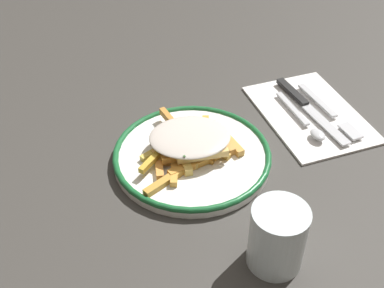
# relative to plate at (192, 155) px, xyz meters

# --- Properties ---
(ground_plane) EXTENTS (2.60, 2.60, 0.00)m
(ground_plane) POSITION_rel_plate_xyz_m (0.00, 0.00, -0.01)
(ground_plane) COLOR #383632
(plate) EXTENTS (0.25, 0.25, 0.02)m
(plate) POSITION_rel_plate_xyz_m (0.00, 0.00, 0.00)
(plate) COLOR white
(plate) RESTS_ON ground_plane
(fries_heap) EXTENTS (0.18, 0.17, 0.03)m
(fries_heap) POSITION_rel_plate_xyz_m (0.00, -0.00, 0.02)
(fries_heap) COLOR #E8C454
(fries_heap) RESTS_ON plate
(napkin) EXTENTS (0.17, 0.24, 0.01)m
(napkin) POSITION_rel_plate_xyz_m (-0.24, -0.04, -0.01)
(napkin) COLOR white
(napkin) RESTS_ON ground_plane
(fork) EXTENTS (0.03, 0.18, 0.01)m
(fork) POSITION_rel_plate_xyz_m (-0.27, -0.03, 0.00)
(fork) COLOR silver
(fork) RESTS_ON napkin
(knife) EXTENTS (0.03, 0.21, 0.01)m
(knife) POSITION_rel_plate_xyz_m (-0.24, -0.06, 0.00)
(knife) COLOR black
(knife) RESTS_ON napkin
(spoon) EXTENTS (0.02, 0.15, 0.01)m
(spoon) POSITION_rel_plate_xyz_m (-0.21, -0.00, 0.00)
(spoon) COLOR silver
(spoon) RESTS_ON napkin
(water_glass) EXTENTS (0.07, 0.07, 0.09)m
(water_glass) POSITION_rel_plate_xyz_m (-0.03, 0.22, 0.04)
(water_glass) COLOR silver
(water_glass) RESTS_ON ground_plane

